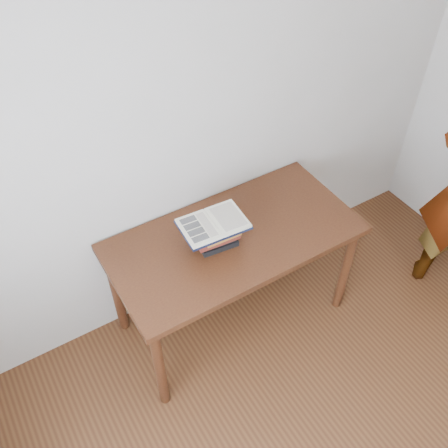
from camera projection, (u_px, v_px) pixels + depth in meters
desk at (234, 248)px, 2.87m from camera, size 1.42×0.71×0.76m
book_stack at (215, 233)px, 2.70m from camera, size 0.25×0.20×0.16m
open_book at (213, 224)px, 2.63m from camera, size 0.36×0.26×0.03m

